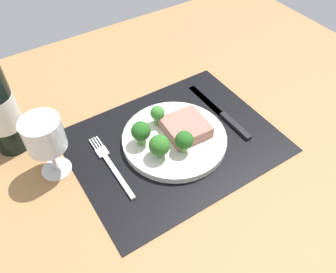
# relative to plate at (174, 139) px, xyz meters

# --- Properties ---
(ground_plane) EXTENTS (1.40, 1.10, 0.03)m
(ground_plane) POSITION_rel_plate_xyz_m (0.00, 0.00, -0.03)
(ground_plane) COLOR #996D42
(placemat) EXTENTS (0.45, 0.35, 0.00)m
(placemat) POSITION_rel_plate_xyz_m (0.00, 0.00, -0.01)
(placemat) COLOR black
(placemat) RESTS_ON ground_plane
(plate) EXTENTS (0.24, 0.24, 0.02)m
(plate) POSITION_rel_plate_xyz_m (0.00, 0.00, 0.00)
(plate) COLOR silver
(plate) RESTS_ON placemat
(steak) EXTENTS (0.10, 0.10, 0.03)m
(steak) POSITION_rel_plate_xyz_m (0.03, -0.00, 0.02)
(steak) COLOR #9E6B5B
(steak) RESTS_ON plate
(broccoli_back_left) EXTENTS (0.05, 0.05, 0.06)m
(broccoli_back_left) POSITION_rel_plate_xyz_m (-0.06, -0.03, 0.04)
(broccoli_back_left) COLOR #6B994C
(broccoli_back_left) RESTS_ON plate
(broccoli_near_steak) EXTENTS (0.04, 0.04, 0.06)m
(broccoli_near_steak) POSITION_rel_plate_xyz_m (-0.07, 0.02, 0.04)
(broccoli_near_steak) COLOR #5B8942
(broccoli_near_steak) RESTS_ON plate
(broccoli_center) EXTENTS (0.04, 0.04, 0.05)m
(broccoli_center) POSITION_rel_plate_xyz_m (-0.01, -0.04, 0.04)
(broccoli_center) COLOR #6B994C
(broccoli_center) RESTS_ON plate
(broccoli_front_edge) EXTENTS (0.03, 0.03, 0.05)m
(broccoli_front_edge) POSITION_rel_plate_xyz_m (-0.01, 0.06, 0.04)
(broccoli_front_edge) COLOR #5B8942
(broccoli_front_edge) RESTS_ON plate
(fork) EXTENTS (0.02, 0.19, 0.01)m
(fork) POSITION_rel_plate_xyz_m (-0.15, 0.01, -0.01)
(fork) COLOR silver
(fork) RESTS_ON placemat
(knife) EXTENTS (0.02, 0.23, 0.01)m
(knife) POSITION_rel_plate_xyz_m (0.15, 0.01, -0.00)
(knife) COLOR black
(knife) RESTS_ON placemat
(wine_glass) EXTENTS (0.08, 0.08, 0.14)m
(wine_glass) POSITION_rel_plate_xyz_m (-0.25, 0.07, 0.09)
(wine_glass) COLOR silver
(wine_glass) RESTS_ON ground_plane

